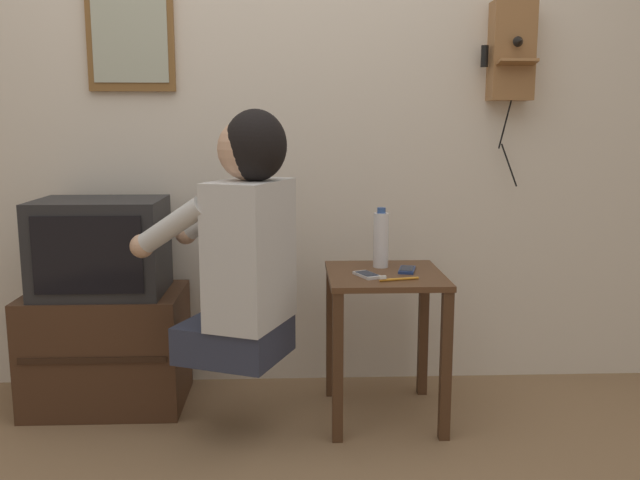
% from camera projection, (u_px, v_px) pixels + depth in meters
% --- Properties ---
extents(wall_back, '(6.80, 0.05, 2.55)m').
position_uv_depth(wall_back, '(270.00, 102.00, 2.99)').
color(wall_back, beige).
rests_on(wall_back, ground_plane).
extents(side_table, '(0.45, 0.49, 0.60)m').
position_uv_depth(side_table, '(385.00, 307.00, 2.70)').
color(side_table, '#51331E').
rests_on(side_table, ground_plane).
extents(person, '(0.61, 0.53, 0.92)m').
position_uv_depth(person, '(244.00, 240.00, 2.48)').
color(person, '#2D3347').
rests_on(person, ground_plane).
extents(tv_stand, '(0.64, 0.44, 0.49)m').
position_uv_depth(tv_stand, '(108.00, 348.00, 2.86)').
color(tv_stand, '#422819').
rests_on(tv_stand, ground_plane).
extents(television, '(0.51, 0.38, 0.39)m').
position_uv_depth(television, '(101.00, 247.00, 2.77)').
color(television, '#232326').
rests_on(television, tv_stand).
extents(wall_phone_antique, '(0.22, 0.19, 0.83)m').
position_uv_depth(wall_phone_antique, '(511.00, 50.00, 2.91)').
color(wall_phone_antique, olive).
extents(framed_picture, '(0.37, 0.03, 0.52)m').
position_uv_depth(framed_picture, '(130.00, 29.00, 2.87)').
color(framed_picture, brown).
extents(cell_phone_held, '(0.10, 0.14, 0.01)m').
position_uv_depth(cell_phone_held, '(367.00, 275.00, 2.61)').
color(cell_phone_held, silver).
rests_on(cell_phone_held, side_table).
extents(cell_phone_spare, '(0.09, 0.13, 0.01)m').
position_uv_depth(cell_phone_spare, '(407.00, 270.00, 2.71)').
color(cell_phone_spare, navy).
rests_on(cell_phone_spare, side_table).
extents(water_bottle, '(0.06, 0.06, 0.25)m').
position_uv_depth(water_bottle, '(381.00, 239.00, 2.77)').
color(water_bottle, silver).
rests_on(water_bottle, side_table).
extents(toothbrush, '(0.16, 0.05, 0.02)m').
position_uv_depth(toothbrush, '(396.00, 279.00, 2.54)').
color(toothbrush, orange).
rests_on(toothbrush, side_table).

